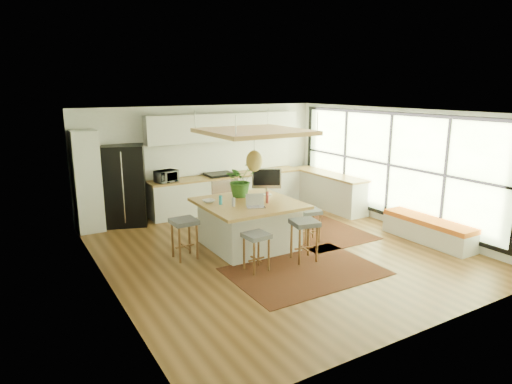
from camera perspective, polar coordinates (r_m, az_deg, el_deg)
floor at (r=8.86m, az=2.79°, el=-7.43°), size 7.00×7.00×0.00m
ceiling at (r=8.29m, az=3.00°, el=10.28°), size 7.00×7.00×0.00m
wall_back at (r=11.50m, az=-6.79°, el=4.31°), size 6.50×0.00×6.50m
wall_front at (r=5.98m, az=21.79°, el=-5.08°), size 6.50×0.00×6.50m
wall_left at (r=7.25m, az=-19.08°, el=-1.71°), size 0.00×7.00×7.00m
wall_right at (r=10.59m, az=17.74°, el=2.98°), size 0.00×7.00×7.00m
window_wall at (r=10.56m, az=17.65°, el=3.23°), size 0.10×6.20×2.60m
pantry at (r=10.41m, az=-21.02°, el=1.29°), size 0.55×0.60×2.25m
back_counter_base at (r=11.63m, az=-3.55°, el=-0.10°), size 4.20×0.60×0.88m
back_counter_top at (r=11.53m, az=-3.59°, el=2.12°), size 4.24×0.64×0.05m
backsplash at (r=11.72m, az=-4.29°, el=4.53°), size 4.20×0.02×0.80m
upper_cabinets at (r=11.48m, az=-4.00°, el=8.37°), size 4.20×0.34×0.70m
range at (r=11.51m, az=-4.66°, el=0.04°), size 0.76×0.62×1.00m
right_counter_base at (r=11.95m, az=9.28°, el=0.12°), size 0.60×2.50×0.88m
right_counter_top at (r=11.86m, az=9.37°, el=2.29°), size 0.64×2.54×0.05m
window_bench at (r=9.88m, az=21.30°, el=-4.61°), size 0.52×2.00×0.50m
ceiling_panel at (r=8.53m, az=-0.24°, el=6.00°), size 1.86×1.86×0.80m
rug_near at (r=7.90m, az=6.35°, el=-10.13°), size 2.60×1.80×0.01m
rug_right at (r=10.14m, az=7.29°, el=-4.77°), size 1.80×2.60×0.01m
fridge at (r=10.63m, az=-16.62°, el=0.76°), size 1.11×0.99×1.87m
island at (r=8.89m, az=-0.95°, el=-4.17°), size 1.85×1.85×0.93m
stool_near_left at (r=7.76m, az=0.04°, el=-7.70°), size 0.44×0.44×0.69m
stool_near_right at (r=8.25m, az=6.23°, el=-6.46°), size 0.53×0.53×0.78m
stool_right_front at (r=9.25m, az=6.93°, el=-4.27°), size 0.49×0.49×0.69m
stool_right_back at (r=9.85m, az=3.41°, el=-3.11°), size 0.45×0.45×0.66m
stool_left_side at (r=8.42m, az=-9.20°, el=-6.16°), size 0.47×0.47×0.77m
laptop at (r=8.32m, az=-0.03°, el=-1.20°), size 0.46×0.47×0.26m
monitor at (r=9.25m, az=1.38°, el=1.18°), size 0.65×0.51×0.58m
microwave at (r=10.79m, az=-11.52°, el=2.17°), size 0.57×0.41×0.35m
island_plant at (r=9.13m, az=-2.02°, el=1.15°), size 0.81×0.86×0.56m
island_bowl at (r=8.73m, az=-6.13°, el=-1.19°), size 0.26×0.26×0.06m
island_bottle_0 at (r=8.57m, az=-4.50°, el=-0.98°), size 0.07×0.07×0.19m
island_bottle_1 at (r=8.42m, az=-2.83°, el=-1.22°), size 0.07×0.07×0.19m
island_bottle_2 at (r=8.61m, az=1.47°, el=-0.88°), size 0.07×0.07×0.19m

